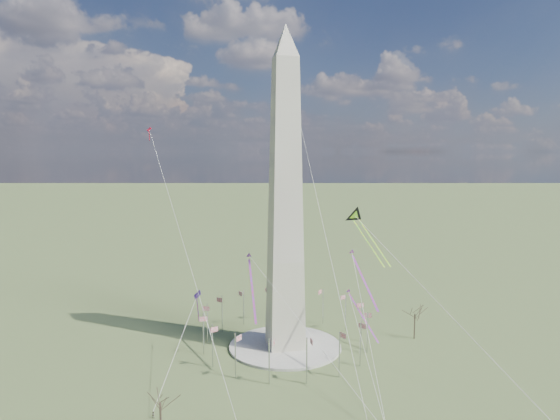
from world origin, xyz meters
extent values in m
plane|color=#536532|center=(0.00, 0.00, 0.00)|extent=(2000.00, 2000.00, 0.00)
cylinder|color=beige|center=(0.00, 0.00, 0.40)|extent=(36.00, 36.00, 0.80)
pyramid|color=silver|center=(0.00, 0.00, 95.80)|extent=(9.90, 9.90, 10.00)
cylinder|color=silver|center=(26.00, 0.00, 6.50)|extent=(0.36, 0.36, 13.00)
cube|color=red|center=(26.00, 1.30, 11.80)|extent=(2.40, 0.08, 1.50)
cylinder|color=silver|center=(24.02, 9.95, 6.50)|extent=(0.36, 0.36, 13.00)
cube|color=red|center=(23.52, 11.15, 11.80)|extent=(2.25, 0.99, 1.50)
cylinder|color=silver|center=(18.38, 18.38, 6.50)|extent=(0.36, 0.36, 13.00)
cube|color=red|center=(17.47, 19.30, 11.80)|extent=(1.75, 1.75, 1.50)
cylinder|color=silver|center=(9.95, 24.02, 6.50)|extent=(0.36, 0.36, 13.00)
cube|color=red|center=(8.75, 24.52, 11.80)|extent=(0.99, 2.25, 1.50)
cylinder|color=silver|center=(0.00, 26.00, 6.50)|extent=(0.36, 0.36, 13.00)
cube|color=red|center=(-1.30, 26.00, 11.80)|extent=(0.08, 2.40, 1.50)
cylinder|color=silver|center=(-9.95, 24.02, 6.50)|extent=(0.36, 0.36, 13.00)
cube|color=red|center=(-11.15, 23.52, 11.80)|extent=(0.99, 2.25, 1.50)
cylinder|color=silver|center=(-18.38, 18.38, 6.50)|extent=(0.36, 0.36, 13.00)
cube|color=red|center=(-19.30, 17.47, 11.80)|extent=(1.75, 1.75, 1.50)
cylinder|color=silver|center=(-24.02, 9.95, 6.50)|extent=(0.36, 0.36, 13.00)
cube|color=red|center=(-24.52, 8.75, 11.80)|extent=(2.25, 0.99, 1.50)
cylinder|color=silver|center=(-26.00, 0.00, 6.50)|extent=(0.36, 0.36, 13.00)
cube|color=red|center=(-26.00, -1.30, 11.80)|extent=(2.40, 0.08, 1.50)
cylinder|color=silver|center=(-24.02, -9.95, 6.50)|extent=(0.36, 0.36, 13.00)
cube|color=red|center=(-23.52, -11.15, 11.80)|extent=(2.25, 0.99, 1.50)
cylinder|color=silver|center=(-18.38, -18.38, 6.50)|extent=(0.36, 0.36, 13.00)
cube|color=red|center=(-17.47, -19.30, 11.80)|extent=(1.75, 1.75, 1.50)
cylinder|color=silver|center=(-9.95, -24.02, 6.50)|extent=(0.36, 0.36, 13.00)
cube|color=red|center=(-8.75, -24.52, 11.80)|extent=(0.99, 2.25, 1.50)
cylinder|color=silver|center=(0.00, -26.00, 6.50)|extent=(0.36, 0.36, 13.00)
cube|color=red|center=(1.30, -26.00, 11.80)|extent=(0.08, 2.40, 1.50)
cylinder|color=silver|center=(9.95, -24.02, 6.50)|extent=(0.36, 0.36, 13.00)
cube|color=red|center=(11.15, -23.52, 11.80)|extent=(0.99, 2.25, 1.50)
cylinder|color=silver|center=(18.38, -18.38, 6.50)|extent=(0.36, 0.36, 13.00)
cube|color=red|center=(19.30, -17.47, 11.80)|extent=(1.75, 1.75, 1.50)
cylinder|color=silver|center=(24.02, -9.95, 6.50)|extent=(0.36, 0.36, 13.00)
cube|color=red|center=(24.52, -8.75, 11.80)|extent=(2.25, 0.99, 1.50)
cylinder|color=#49352C|center=(44.24, -1.91, 4.29)|extent=(0.41, 0.41, 8.57)
cylinder|color=#49352C|center=(-38.18, -42.54, 3.72)|extent=(0.46, 0.46, 7.44)
imported|color=gray|center=(-40.13, -35.09, 0.80)|extent=(0.96, 0.89, 1.59)
cube|color=yellow|center=(32.06, 5.21, 32.26)|extent=(4.49, 18.28, 13.06)
cube|color=yellow|center=(29.74, 4.69, 32.26)|extent=(4.49, 18.28, 13.06)
cube|color=#3C1974|center=(-27.57, -0.05, 19.16)|extent=(2.00, 2.91, 2.63)
cube|color=red|center=(-27.57, -0.05, 14.80)|extent=(1.06, 3.32, 9.11)
cube|color=red|center=(18.02, -21.55, 26.17)|extent=(1.15, 18.46, 11.56)
cube|color=red|center=(-12.06, -9.25, 22.39)|extent=(2.14, 21.56, 13.51)
cube|color=red|center=(25.63, -2.28, 8.89)|extent=(4.09, 17.44, 11.07)
cube|color=red|center=(-41.77, 35.03, 70.58)|extent=(1.87, 1.64, 1.79)
cube|color=red|center=(-41.77, 35.03, 68.62)|extent=(0.34, 1.55, 4.10)
cube|color=white|center=(16.06, 47.06, 77.72)|extent=(1.13, 1.88, 1.61)
cube|color=white|center=(16.06, 47.06, 75.96)|extent=(0.71, 1.39, 3.69)
camera|label=1|loc=(-34.62, -150.37, 62.67)|focal=32.00mm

